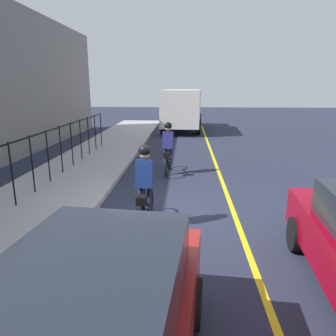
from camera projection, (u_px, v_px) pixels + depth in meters
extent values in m
plane|color=#25283B|center=(169.00, 214.00, 7.71)|extent=(80.00, 80.00, 0.00)
cube|color=yellow|center=(235.00, 215.00, 7.61)|extent=(36.00, 0.12, 0.01)
cube|color=#A19D9F|center=(33.00, 208.00, 7.88)|extent=(40.00, 3.20, 0.15)
cylinder|color=black|center=(12.00, 174.00, 7.66)|extent=(0.04, 0.04, 1.60)
cylinder|color=black|center=(32.00, 164.00, 8.64)|extent=(0.04, 0.04, 1.60)
cylinder|color=black|center=(48.00, 156.00, 9.63)|extent=(0.04, 0.04, 1.60)
cylinder|color=black|center=(61.00, 150.00, 10.62)|extent=(0.04, 0.04, 1.60)
cylinder|color=black|center=(72.00, 144.00, 11.61)|extent=(0.04, 0.04, 1.60)
cylinder|color=black|center=(81.00, 140.00, 12.60)|extent=(0.04, 0.04, 1.60)
cylinder|color=black|center=(88.00, 136.00, 13.59)|extent=(0.04, 0.04, 1.60)
cylinder|color=black|center=(95.00, 132.00, 14.58)|extent=(0.04, 0.04, 1.60)
cylinder|color=black|center=(101.00, 129.00, 15.57)|extent=(0.04, 0.04, 1.60)
cube|color=black|center=(29.00, 137.00, 8.46)|extent=(14.34, 0.04, 0.04)
torus|color=black|center=(170.00, 161.00, 11.77)|extent=(0.66, 0.10, 0.66)
torus|color=black|center=(167.00, 168.00, 10.76)|extent=(0.66, 0.10, 0.66)
cube|color=black|center=(168.00, 157.00, 11.20)|extent=(0.93, 0.09, 0.24)
cylinder|color=black|center=(168.00, 154.00, 11.02)|extent=(0.03, 0.03, 0.35)
cube|color=navy|center=(168.00, 140.00, 10.95)|extent=(0.36, 0.38, 0.63)
sphere|color=tan|center=(168.00, 128.00, 10.89)|extent=(0.22, 0.22, 0.22)
sphere|color=black|center=(168.00, 126.00, 10.87)|extent=(0.26, 0.26, 0.26)
cylinder|color=#191E38|center=(165.00, 155.00, 11.07)|extent=(0.34, 0.14, 0.65)
cylinder|color=#191E38|center=(171.00, 155.00, 11.05)|extent=(0.34, 0.14, 0.65)
cube|color=black|center=(167.00, 155.00, 10.70)|extent=(0.25, 0.21, 0.18)
torus|color=black|center=(150.00, 202.00, 7.57)|extent=(0.66, 0.10, 0.66)
torus|color=black|center=(142.00, 220.00, 6.56)|extent=(0.66, 0.10, 0.66)
cube|color=black|center=(146.00, 200.00, 7.00)|extent=(0.93, 0.09, 0.24)
cylinder|color=black|center=(145.00, 196.00, 6.82)|extent=(0.03, 0.03, 0.35)
cube|color=navy|center=(145.00, 174.00, 6.75)|extent=(0.36, 0.38, 0.63)
sphere|color=tan|center=(145.00, 154.00, 6.69)|extent=(0.22, 0.22, 0.22)
sphere|color=black|center=(145.00, 151.00, 6.67)|extent=(0.26, 0.26, 0.26)
cylinder|color=#191E38|center=(140.00, 197.00, 6.87)|extent=(0.34, 0.14, 0.65)
cylinder|color=#191E38|center=(149.00, 198.00, 6.85)|extent=(0.34, 0.14, 0.65)
cube|color=black|center=(142.00, 200.00, 6.50)|extent=(0.25, 0.21, 0.18)
cylinder|color=black|center=(296.00, 234.00, 5.94)|extent=(0.66, 0.27, 0.64)
cube|color=#1E232D|center=(84.00, 294.00, 2.70)|extent=(2.60, 1.81, 0.56)
cylinder|color=black|center=(193.00, 303.00, 4.07)|extent=(0.66, 0.28, 0.64)
cylinder|color=black|center=(68.00, 290.00, 4.31)|extent=(0.66, 0.28, 0.64)
cube|color=silver|center=(182.00, 108.00, 21.01)|extent=(4.88, 2.65, 2.30)
cube|color=beige|center=(185.00, 107.00, 24.35)|extent=(1.93, 2.30, 1.90)
cylinder|color=black|center=(170.00, 120.00, 24.58)|extent=(0.97, 0.35, 0.96)
cylinder|color=black|center=(199.00, 120.00, 24.34)|extent=(0.97, 0.35, 0.96)
cylinder|color=black|center=(163.00, 127.00, 20.40)|extent=(0.97, 0.35, 0.96)
cylinder|color=black|center=(198.00, 127.00, 20.16)|extent=(0.97, 0.35, 0.96)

